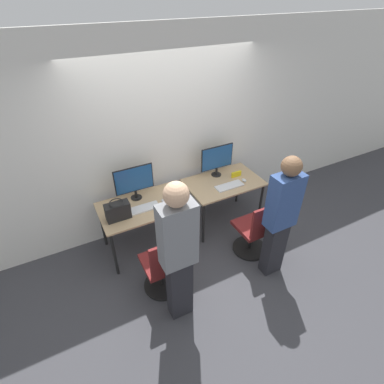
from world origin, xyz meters
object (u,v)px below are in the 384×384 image
mouse_left (164,201)px  person_left (178,251)px  mouse_right (244,180)px  monitor_left (134,181)px  person_right (281,215)px  keyboard_left (143,208)px  monitor_right (217,159)px  office_chair_left (163,268)px  handbag (118,211)px  office_chair_right (255,232)px  keyboard_right (229,186)px

mouse_left → person_left: (-0.31, -1.12, 0.24)m
mouse_left → mouse_right: bearing=-3.4°
monitor_left → person_right: person_right is taller
keyboard_left → person_left: (-0.01, -1.10, 0.24)m
mouse_left → monitor_left: bearing=139.1°
monitor_left → monitor_right: 1.28m
office_chair_left → handbag: size_ratio=2.98×
mouse_left → person_right: (1.01, -1.11, 0.18)m
office_chair_left → office_chair_right: 1.34m
office_chair_right → person_right: 0.67m
office_chair_left → office_chair_right: size_ratio=1.00×
office_chair_left → person_left: person_left is taller
office_chair_left → mouse_right: office_chair_left is taller
keyboard_right → mouse_right: size_ratio=4.66×
monitor_left → mouse_right: bearing=-12.1°
keyboard_left → person_left: size_ratio=0.24×
keyboard_left → monitor_right: monitor_right is taller
office_chair_left → keyboard_right: size_ratio=2.13×
office_chair_left → handbag: 0.89m
person_left → person_right: bearing=0.4°
keyboard_left → monitor_right: (1.28, 0.29, 0.26)m
office_chair_right → handbag: bearing=157.1°
mouse_left → office_chair_left: size_ratio=0.10×
keyboard_left → office_chair_right: 1.53m
mouse_right → office_chair_right: (-0.25, -0.67, -0.38)m
person_left → handbag: person_left is taller
monitor_left → keyboard_right: 1.35m
person_left → keyboard_right: (1.29, 1.02, -0.24)m
office_chair_right → handbag: size_ratio=2.98×
office_chair_left → person_left: (0.04, -0.37, 0.62)m
mouse_right → office_chair_right: office_chair_right is taller
office_chair_left → monitor_right: monitor_right is taller
person_left → office_chair_right: (1.30, 0.38, -0.62)m
person_right → monitor_right: bearing=91.4°
mouse_left → monitor_right: size_ratio=0.17×
keyboard_right → handbag: bearing=178.5°
person_left → mouse_right: person_left is taller
person_left → person_right: 1.32m
office_chair_right → monitor_left: bearing=142.4°
monitor_left → mouse_left: monitor_left is taller
keyboard_right → keyboard_left: bearing=176.6°
mouse_left → keyboard_right: mouse_left is taller
office_chair_right → person_right: bearing=-87.5°
office_chair_right → mouse_right: bearing=69.1°
handbag → mouse_left: bearing=4.9°
person_left → keyboard_right: size_ratio=4.25×
keyboard_left → person_right: person_right is taller
monitor_left → office_chair_left: (-0.05, -1.01, -0.64)m
office_chair_right → person_right: person_right is taller
handbag → keyboard_left: bearing=5.8°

